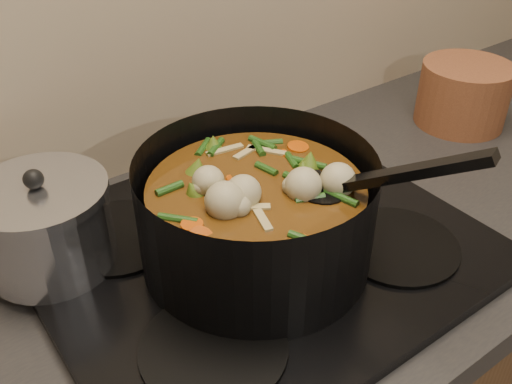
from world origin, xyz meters
TOP-DOWN VIEW (x-y plane):
  - stovetop at (0.00, 1.93)m, footprint 0.62×0.54m
  - stockpot at (-0.02, 1.90)m, footprint 0.37×0.43m
  - saucepan at (-0.26, 2.07)m, footprint 0.19×0.19m
  - terracotta_crock at (0.59, 2.02)m, footprint 0.24×0.24m

SIDE VIEW (x-z plane):
  - stovetop at x=0.00m, z-range 0.91..0.93m
  - terracotta_crock at x=0.59m, z-range 0.91..1.04m
  - saucepan at x=-0.26m, z-range 0.92..1.07m
  - stockpot at x=-0.02m, z-range 0.89..1.12m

